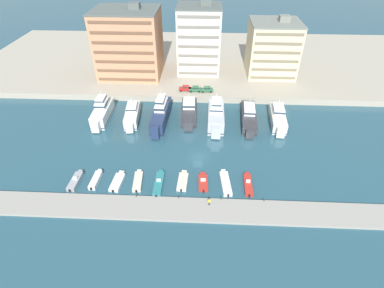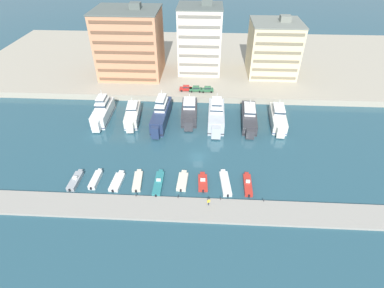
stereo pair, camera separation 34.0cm
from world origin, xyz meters
name	(u,v)px [view 1 (the left image)]	position (x,y,z in m)	size (l,w,h in m)	color
ground_plane	(198,157)	(0.00, 0.00, 0.00)	(400.00, 400.00, 0.00)	#285160
quay_promenade	(203,60)	(0.00, 63.20, 1.03)	(180.00, 70.00, 2.06)	#ADA38E
pier_dock	(196,210)	(0.00, -17.61, 0.27)	(120.00, 6.28, 0.54)	#9E998E
yacht_white_far_left	(102,111)	(-29.19, 17.00, 2.48)	(4.39, 15.96, 8.46)	white
yacht_ivory_left	(132,114)	(-20.13, 16.72, 1.88)	(4.86, 15.11, 6.39)	silver
yacht_navy_mid_left	(161,114)	(-11.44, 16.15, 2.74)	(4.55, 18.93, 9.19)	navy
yacht_charcoal_center_left	(189,112)	(-3.34, 18.71, 2.11)	(4.88, 15.44, 7.01)	#333338
yacht_silver_center	(216,115)	(4.68, 16.41, 2.55)	(4.82, 17.53, 8.60)	silver
yacht_charcoal_center_right	(249,117)	(14.36, 17.11, 1.81)	(5.06, 18.03, 6.29)	#333338
yacht_ivory_mid_right	(278,117)	(22.75, 16.98, 1.97)	(4.94, 16.16, 6.70)	silver
motorboat_grey_far_left	(75,181)	(-27.67, -10.61, 0.53)	(1.97, 6.80, 1.48)	#9EA3A8
motorboat_white_left	(96,180)	(-23.13, -10.03, 0.54)	(1.74, 6.47, 1.08)	white
motorboat_white_mid_left	(117,182)	(-18.09, -10.26, 0.37)	(2.58, 6.86, 0.82)	white
motorboat_cream_center_left	(138,181)	(-13.47, -9.85, 0.41)	(2.38, 7.20, 0.86)	beige
motorboat_teal_center	(159,183)	(-8.56, -10.50, 0.51)	(1.85, 8.47, 1.41)	teal
motorboat_cream_center_right	(183,181)	(-3.22, -9.41, 0.42)	(2.41, 6.71, 0.87)	beige
motorboat_red_mid_right	(203,182)	(1.40, -9.50, 0.39)	(2.28, 6.29, 1.24)	red
motorboat_white_right	(226,183)	(6.50, -9.57, 0.44)	(2.68, 8.53, 0.89)	white
motorboat_red_far_right	(248,184)	(11.53, -9.77, 0.45)	(1.82, 7.60, 1.40)	red
car_red_far_left	(185,88)	(-5.32, 32.55, 3.04)	(4.12, 1.96, 1.80)	red
car_green_left	(195,89)	(-1.99, 32.23, 3.04)	(4.15, 2.02, 1.80)	#2D6642
car_green_mid_left	(207,89)	(1.89, 32.16, 3.04)	(4.21, 2.15, 1.80)	#2D6642
apartment_block_far_left	(129,43)	(-25.91, 45.75, 13.42)	(22.17, 17.88, 24.64)	tan
apartment_block_left	(199,39)	(-1.41, 50.44, 13.66)	(15.47, 14.30, 25.06)	silver
apartment_block_mid_left	(272,48)	(25.04, 49.20, 11.34)	(17.24, 16.59, 20.44)	beige
pedestrian_near_edge	(209,201)	(2.76, -16.38, 1.58)	(0.63, 0.41, 1.75)	#282D3D
bollard_west	(136,195)	(-12.83, -14.72, 0.87)	(0.20, 0.20, 0.61)	#2D2D33
bollard_west_mid	(178,197)	(-3.76, -14.72, 0.87)	(0.20, 0.20, 0.61)	#2D2D33
bollard_east_mid	(221,198)	(5.31, -14.72, 0.87)	(0.20, 0.20, 0.61)	#2D2D33
bollard_east	(264,200)	(14.38, -14.72, 0.87)	(0.20, 0.20, 0.61)	#2D2D33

